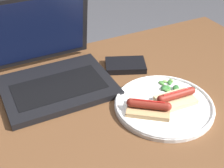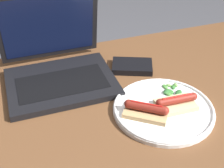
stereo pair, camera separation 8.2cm
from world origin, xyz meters
The scene contains 7 objects.
desk centered at (0.00, 0.00, 0.67)m, with size 1.25×0.80×0.75m.
laptop centered at (-0.10, 0.22, 0.80)m, with size 0.31×0.28×0.24m.
plate centered at (0.13, -0.03, 0.76)m, with size 0.26×0.26×0.02m.
sausage_toast_left centered at (0.07, -0.03, 0.78)m, with size 0.13×0.12×0.04m.
sausage_toast_middle centered at (0.16, -0.03, 0.78)m, with size 0.12×0.07×0.04m.
salad_pile centered at (0.18, 0.03, 0.77)m, with size 0.06×0.07×0.01m.
external_drive centered at (0.13, 0.19, 0.76)m, with size 0.15×0.13×0.02m.
Camera 2 is at (-0.21, -0.57, 1.28)m, focal length 50.00 mm.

